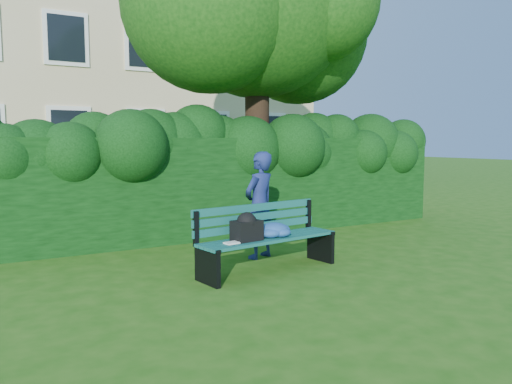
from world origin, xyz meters
TOP-DOWN VIEW (x-y plane):
  - ground at (0.00, 0.00)m, footprint 80.00×80.00m
  - apartment_building at (-0.00, 13.99)m, footprint 16.00×8.08m
  - hedge at (0.00, 2.20)m, footprint 10.00×1.00m
  - tree at (1.39, 3.11)m, footprint 5.68×4.62m
  - park_bench at (-0.50, -0.51)m, footprint 2.11×0.84m
  - man_reading at (-0.16, 0.21)m, footprint 0.68×0.57m

SIDE VIEW (x-z plane):
  - ground at x=0.00m, z-range 0.00..0.00m
  - park_bench at x=-0.50m, z-range 0.06..0.95m
  - man_reading at x=-0.16m, z-range 0.00..1.59m
  - hedge at x=0.00m, z-range 0.00..1.80m
  - tree at x=1.39m, z-range 1.26..7.92m
  - apartment_building at x=0.00m, z-range 0.00..12.00m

